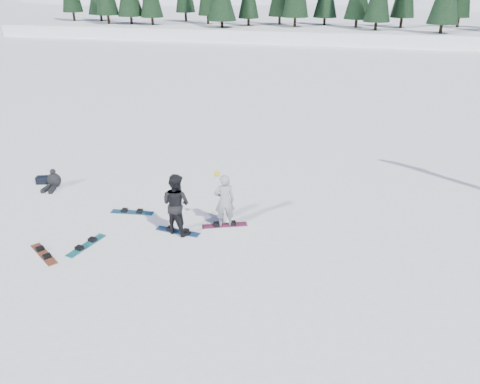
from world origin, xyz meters
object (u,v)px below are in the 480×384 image
snowboarder_woman (224,201)px  snowboard_loose_b (44,254)px  seated_rider (54,181)px  snowboard_loose_c (132,212)px  snowboarder_man (176,204)px  gear_bag (42,180)px  snowboard_loose_a (86,245)px

snowboarder_woman → snowboard_loose_b: bearing=7.5°
seated_rider → snowboard_loose_c: 4.16m
snowboarder_man → gear_bag: (-6.70, 2.44, -0.87)m
snowboard_loose_c → snowboard_loose_a: bearing=-105.6°
snowboard_loose_a → snowboarder_man: bearing=-45.5°
snowboarder_woman → seated_rider: 7.54m
seated_rider → snowboarder_woman: bearing=-20.1°
snowboard_loose_a → snowboarder_woman: bearing=-46.4°
snowboarder_woman → seated_rider: bearing=-35.7°
seated_rider → snowboard_loose_b: seated_rider is taller
snowboard_loose_c → gear_bag: bearing=155.4°
seated_rider → snowboard_loose_a: bearing=-55.3°
snowboarder_man → snowboard_loose_a: (-2.45, -1.50, -1.00)m
snowboarder_man → snowboard_loose_b: bearing=51.3°
snowboard_loose_b → gear_bag: bearing=160.1°
snowboarder_man → snowboard_loose_a: snowboarder_man is taller
snowboarder_woman → snowboarder_man: (-1.38, -0.76, 0.08)m
snowboard_loose_a → snowboard_loose_c: 2.44m
snowboarder_man → snowboard_loose_a: bearing=49.4°
snowboarder_woman → snowboarder_man: bearing=4.3°
gear_bag → snowboard_loose_c: gear_bag is taller
snowboard_loose_a → snowboard_loose_b: bearing=140.9°
snowboarder_woman → snowboard_loose_a: (-3.83, -2.27, -0.92)m
snowboarder_man → gear_bag: snowboarder_man is taller
snowboarder_man → snowboard_loose_b: 4.22m
snowboard_loose_b → seated_rider: bearing=155.3°
snowboard_loose_b → snowboard_loose_a: 1.23m
gear_bag → snowboarder_man: bearing=-20.0°
seated_rider → gear_bag: 0.76m
snowboarder_man → snowboard_loose_c: bearing=-5.9°
gear_bag → snowboard_loose_c: size_ratio=0.30×
seated_rider → snowboard_loose_a: size_ratio=0.63×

